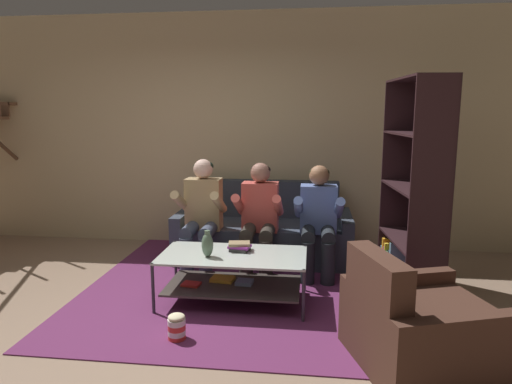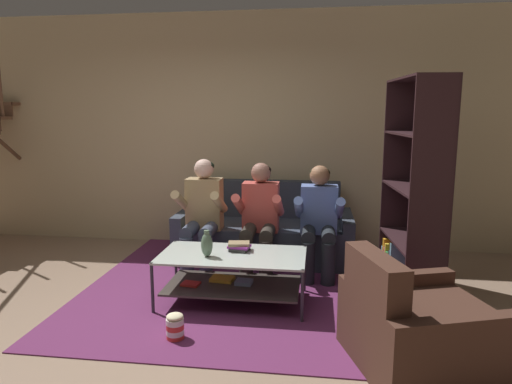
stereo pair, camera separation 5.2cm
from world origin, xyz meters
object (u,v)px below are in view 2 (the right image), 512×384
object	(u,v)px
book_stack	(239,246)
popcorn_tub	(175,326)
vase	(207,244)
armchair	(418,329)
person_seated_left	(202,211)
person_seated_right	(319,217)
person_seated_middle	(260,214)
coffee_table	(232,270)
bookshelf	(415,208)
couch	(265,233)

from	to	relation	value
book_stack	popcorn_tub	distance (m)	0.99
vase	armchair	distance (m)	1.83
person_seated_left	person_seated_right	distance (m)	1.24
person_seated_middle	person_seated_right	size ratio (longest dim) A/B	1.02
person_seated_middle	coffee_table	bearing A→B (deg)	-100.27
vase	bookshelf	distance (m)	1.98
person_seated_right	bookshelf	xyz separation A→B (m)	(0.89, -0.26, 0.17)
person_seated_left	armchair	size ratio (longest dim) A/B	1.08
coffee_table	popcorn_tub	world-z (taller)	coffee_table
book_stack	popcorn_tub	bearing A→B (deg)	-112.41
person_seated_left	coffee_table	size ratio (longest dim) A/B	0.93
couch	vase	size ratio (longest dim) A/B	8.49
person_seated_right	armchair	xyz separation A→B (m)	(0.66, -1.67, -0.37)
bookshelf	person_seated_left	bearing A→B (deg)	172.84
person_seated_left	book_stack	world-z (taller)	person_seated_left
coffee_table	bookshelf	world-z (taller)	bookshelf
person_seated_left	popcorn_tub	xyz separation A→B (m)	(0.17, -1.54, -0.55)
couch	armchair	bearing A→B (deg)	-59.65
person_seated_middle	armchair	world-z (taller)	person_seated_middle
couch	person_seated_middle	world-z (taller)	person_seated_middle
book_stack	armchair	xyz separation A→B (m)	(1.38, -0.98, -0.23)
armchair	popcorn_tub	bearing A→B (deg)	175.62
armchair	person_seated_right	bearing A→B (deg)	111.66
person_seated_middle	book_stack	distance (m)	0.72
person_seated_left	coffee_table	bearing A→B (deg)	-59.52
bookshelf	armchair	size ratio (longest dim) A/B	1.80
person_seated_middle	book_stack	size ratio (longest dim) A/B	5.43
couch	person_seated_middle	size ratio (longest dim) A/B	1.71
vase	popcorn_tub	distance (m)	0.79
book_stack	armchair	distance (m)	1.70
armchair	popcorn_tub	xyz separation A→B (m)	(-1.73, 0.13, -0.16)
vase	book_stack	bearing A→B (deg)	39.20
coffee_table	book_stack	size ratio (longest dim) A/B	6.01
armchair	bookshelf	bearing A→B (deg)	80.65
person_seated_left	book_stack	distance (m)	0.88
person_seated_right	bookshelf	distance (m)	0.95
person_seated_middle	person_seated_right	distance (m)	0.62
vase	armchair	xyz separation A→B (m)	(1.63, -0.77, -0.30)
person_seated_right	popcorn_tub	bearing A→B (deg)	-124.71
coffee_table	vase	distance (m)	0.35
vase	person_seated_left	bearing A→B (deg)	106.62
person_seated_middle	coffee_table	world-z (taller)	person_seated_middle
couch	book_stack	xyz separation A→B (m)	(-0.10, -1.21, 0.20)
vase	popcorn_tub	world-z (taller)	vase
vase	person_seated_middle	bearing A→B (deg)	68.79
coffee_table	couch	bearing A→B (deg)	83.72
person_seated_right	vase	xyz separation A→B (m)	(-0.97, -0.90, -0.07)
popcorn_tub	coffee_table	bearing A→B (deg)	67.79
book_stack	bookshelf	bearing A→B (deg)	14.95
person_seated_left	vase	distance (m)	0.95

